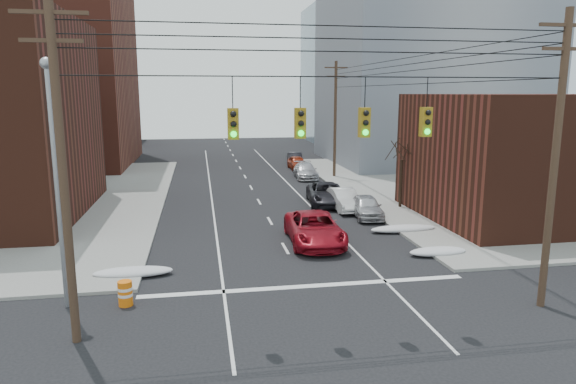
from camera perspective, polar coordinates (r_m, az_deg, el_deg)
name	(u,v)px	position (r m, az deg, el deg)	size (l,w,h in m)	color
ground	(351,365)	(16.45, 6.98, -18.54)	(160.00, 160.00, 0.00)	black
sidewalk_ne	(554,183)	(51.93, 27.41, 0.85)	(40.00, 40.00, 0.15)	gray
building_brick_tall	(10,27)	(65.12, -28.52, 15.78)	(24.00, 20.00, 30.00)	maroon
building_brick_far	(60,106)	(90.35, -23.99, 8.71)	(22.00, 18.00, 12.00)	#472015
building_office	(427,54)	(63.54, 15.17, 14.58)	(22.00, 20.00, 25.00)	gray
building_glass	(370,75)	(88.37, 9.10, 12.72)	(20.00, 18.00, 22.00)	gray
building_storefront	(549,157)	(37.33, 26.99, 3.49)	(16.00, 12.00, 8.00)	#472015
utility_pole_left	(62,168)	(17.35, -23.78, 2.42)	(2.20, 0.28, 11.00)	#473323
utility_pole_right	(555,157)	(21.14, 27.56, 3.48)	(2.20, 0.28, 11.00)	#473323
utility_pole_far	(335,117)	(49.41, 5.27, 8.25)	(2.20, 0.28, 11.00)	#473323
traffic_signals	(333,121)	(17.24, 4.99, 7.89)	(17.00, 0.42, 2.02)	black
street_light	(55,164)	(20.51, -24.47, 2.86)	(0.44, 0.44, 9.32)	gray
bare_tree	(401,176)	(36.87, 12.44, 1.72)	(2.09, 2.20, 4.93)	black
snow_nw	(133,272)	(24.20, -16.82, -8.50)	(3.50, 1.08, 0.42)	silver
snow_ne	(438,252)	(27.12, 16.31, -6.36)	(3.00, 1.08, 0.42)	silver
snow_east_far	(403,229)	(31.05, 12.69, -4.00)	(4.00, 1.08, 0.42)	silver
red_pickup	(314,228)	(27.99, 2.96, -4.07)	(2.75, 5.96, 1.66)	maroon
parked_car_a	(366,207)	(34.11, 8.71, -1.61)	(1.73, 4.30, 1.47)	#B7B8BD
parked_car_b	(344,200)	(36.09, 6.23, -0.84)	(1.57, 4.51, 1.48)	silver
parked_car_c	(326,194)	(37.83, 4.29, -0.20)	(2.59, 5.61, 1.56)	black
parked_car_d	(306,171)	(49.24, 1.96, 2.36)	(2.02, 4.96, 1.44)	#B9B8BD
parked_car_e	(297,163)	(55.18, 1.03, 3.28)	(1.67, 4.16, 1.42)	maroon
parked_car_f	(295,159)	(58.72, 0.77, 3.73)	(1.46, 4.17, 1.37)	black
lot_car_a	(21,216)	(34.59, -27.50, -2.41)	(1.42, 4.08, 1.34)	silver
lot_car_b	(63,193)	(41.27, -23.76, -0.13)	(2.19, 4.75, 1.32)	#B0B0B5
lot_car_c	(6,211)	(35.98, -28.82, -1.91)	(2.15, 5.28, 1.53)	black
lot_car_d	(52,183)	(46.24, -24.78, 0.90)	(1.57, 3.91, 1.33)	#B9B9BE
construction_barrel	(125,293)	(21.07, -17.63, -10.65)	(0.69, 0.69, 0.98)	orange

